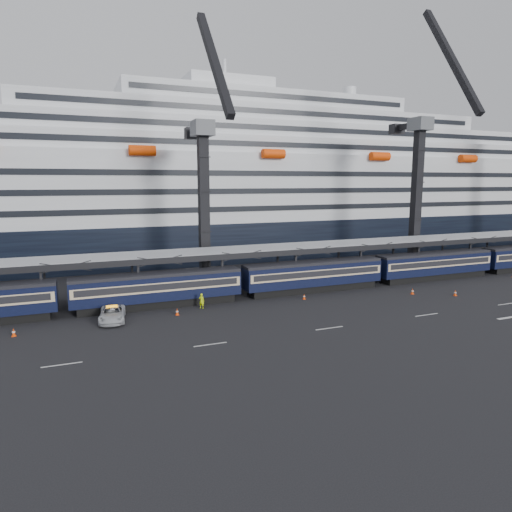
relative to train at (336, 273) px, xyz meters
name	(u,v)px	position (x,y,z in m)	size (l,w,h in m)	color
ground	(415,304)	(4.65, -10.00, -2.20)	(260.00, 260.00, 0.00)	black
lane_markings	(505,308)	(12.80, -15.23, -2.19)	(111.00, 4.27, 0.02)	beige
train	(336,273)	(0.00, 0.00, 0.00)	(133.05, 3.00, 4.05)	black
canopy	(350,244)	(4.65, 4.00, 3.05)	(130.00, 6.25, 5.53)	#A1A4A9
cruise_ship	(258,190)	(3.57, 35.99, 10.14)	(214.09, 28.84, 34.00)	black
crane_dark_near	(205,198)	(-15.35, 8.59, 9.73)	(4.50, 17.75, 35.08)	#52565A
crane_dark_mid	(419,186)	(19.65, 7.59, 11.16)	(4.50, 18.24, 39.64)	#52565A
pickup_truck	(112,314)	(-28.72, -3.71, -1.46)	(2.47, 5.36, 1.49)	#B5B7BC
worker	(202,301)	(-19.00, -2.50, -1.34)	(0.63, 0.41, 1.72)	#DAFF0D
traffic_cone_a	(14,332)	(-37.56, -5.16, -1.81)	(0.40, 0.40, 0.80)	#FF4408
traffic_cone_b	(177,312)	(-22.11, -4.03, -1.84)	(0.37, 0.37, 0.74)	#FF4408
traffic_cone_c	(304,297)	(-6.40, -3.22, -1.87)	(0.34, 0.34, 0.67)	#FF4408
traffic_cone_d	(412,291)	(7.54, -6.10, -1.82)	(0.38, 0.38, 0.76)	#FF4408
traffic_cone_e	(455,293)	(11.93, -8.76, -1.83)	(0.37, 0.37, 0.75)	#FF4408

